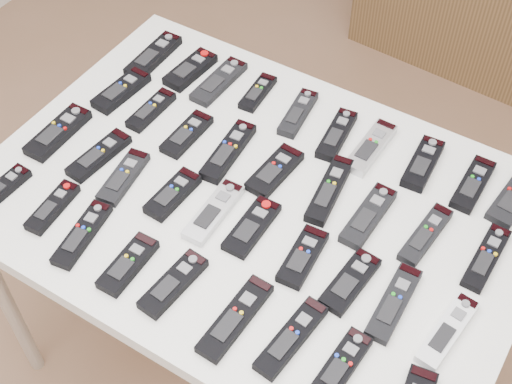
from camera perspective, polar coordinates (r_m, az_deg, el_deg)
The scene contains 38 objects.
ground at distance 2.28m, azimuth -1.10°, elevation -13.88°, with size 4.00×4.00×0.00m, color brown.
table at distance 1.69m, azimuth 0.00°, elevation -1.71°, with size 1.25×0.88×0.78m.
remote_0 at distance 2.01m, azimuth -8.21°, elevation 10.73°, with size 0.06×0.20×0.02m, color black.
remote_1 at distance 1.95m, azimuth -5.27°, elevation 9.73°, with size 0.06×0.16×0.02m, color black.
remote_2 at distance 1.91m, azimuth -2.98°, elevation 8.82°, with size 0.06×0.19×0.02m, color black.
remote_3 at distance 1.88m, azimuth 0.14°, elevation 7.96°, with size 0.04×0.14×0.02m, color black.
remote_4 at distance 1.82m, azimuth 3.38°, elevation 6.31°, with size 0.05×0.17×0.02m, color black.
remote_5 at distance 1.77m, azimuth 6.47°, elevation 4.58°, with size 0.05×0.17×0.02m, color black.
remote_6 at distance 1.75m, azimuth 9.16°, elevation 3.54°, with size 0.05×0.18×0.02m, color #B7B7BC.
remote_7 at distance 1.74m, azimuth 13.20°, elevation 2.23°, with size 0.06×0.17×0.02m, color black.
remote_8 at distance 1.73m, azimuth 16.97°, elevation 0.60°, with size 0.05×0.17×0.02m, color black.
remote_10 at distance 1.91m, azimuth -10.73°, elevation 7.98°, with size 0.06×0.17×0.02m, color black.
remote_11 at distance 1.85m, azimuth -8.39°, elevation 6.51°, with size 0.05×0.15×0.02m, color black.
remote_12 at distance 1.77m, azimuth -5.55°, elevation 4.63°, with size 0.05×0.16×0.02m, color black.
remote_13 at distance 1.72m, azimuth -2.23°, elevation 3.28°, with size 0.05×0.20×0.02m, color black.
remote_14 at distance 1.68m, azimuth 1.51°, elevation 1.69°, with size 0.06×0.16×0.02m, color black.
remote_15 at distance 1.65m, azimuth 5.89°, elevation 0.17°, with size 0.05×0.20×0.02m, color black.
remote_16 at distance 1.61m, azimuth 8.97°, elevation -1.91°, with size 0.05×0.18×0.02m, color black.
remote_17 at distance 1.60m, azimuth 13.40°, elevation -3.35°, with size 0.04×0.18×0.02m, color black.
remote_18 at distance 1.60m, azimuth 17.93°, elevation -5.02°, with size 0.05×0.18×0.02m, color black.
remote_19 at distance 1.83m, azimuth -15.56°, elevation 4.63°, with size 0.06×0.19×0.02m, color black.
remote_20 at distance 1.76m, azimuth -12.45°, elevation 2.89°, with size 0.05×0.18×0.02m, color black.
remote_21 at distance 1.70m, azimuth -10.56°, elevation 1.19°, with size 0.05×0.17×0.02m, color black.
remote_22 at distance 1.64m, azimuth -6.68°, elevation -0.17°, with size 0.05×0.15×0.02m, color black.
remote_23 at distance 1.60m, azimuth -3.40°, elevation -1.58°, with size 0.05×0.18×0.02m, color #B7B7BC.
remote_24 at distance 1.58m, azimuth -0.34°, elevation -2.79°, with size 0.06×0.16×0.02m, color black.
remote_25 at distance 1.53m, azimuth 3.76°, elevation -5.19°, with size 0.06×0.15×0.02m, color black.
remote_26 at distance 1.50m, azimuth 7.54°, elevation -7.12°, with size 0.06×0.16×0.02m, color black.
remote_27 at distance 1.49m, azimuth 10.97°, elevation -8.69°, with size 0.05×0.19×0.02m, color black.
remote_28 at distance 1.48m, azimuth 15.07°, elevation -10.70°, with size 0.05×0.18×0.02m, color silver.
remote_29 at distance 1.75m, azimuth -19.62°, elevation 0.29°, with size 0.04×0.14×0.02m, color black.
remote_30 at distance 1.67m, azimuth -15.96°, elevation -1.17°, with size 0.04×0.15×0.02m, color black.
remote_31 at distance 1.61m, azimuth -13.73°, elevation -3.30°, with size 0.05×0.18×0.02m, color black.
remote_32 at distance 1.54m, azimuth -10.20°, elevation -5.70°, with size 0.05×0.15×0.02m, color black.
remote_33 at distance 1.50m, azimuth -6.63°, elevation -7.29°, with size 0.05×0.17×0.02m, color black.
remote_34 at distance 1.45m, azimuth -1.67°, elevation -10.04°, with size 0.05×0.20×0.02m, color black.
remote_35 at distance 1.43m, azimuth 2.83°, elevation -11.56°, with size 0.05×0.19×0.02m, color black.
remote_36 at distance 1.41m, azimuth 6.79°, elevation -13.67°, with size 0.05×0.16×0.02m, color black.
Camera 1 is at (0.57, -0.84, 2.04)m, focal length 50.00 mm.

